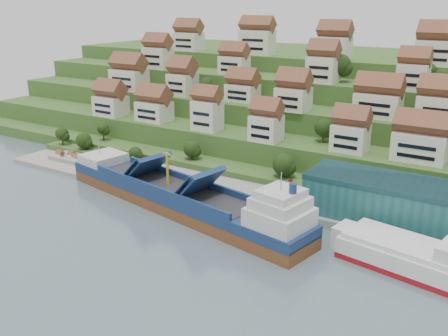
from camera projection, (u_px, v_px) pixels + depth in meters
The scene contains 11 objects.
ground at pixel (206, 214), 127.67m from camera, with size 300.00×300.00×0.00m, color slate.
quay at pixel (302, 207), 129.31m from camera, with size 180.00×14.00×2.20m, color gray.
pebble_beach at pixel (82, 163), 166.35m from camera, with size 45.00×20.00×1.00m, color gray.
hillside at pixel (345, 106), 207.54m from camera, with size 260.00×128.00×31.00m.
hillside_village at pixel (306, 87), 168.38m from camera, with size 156.16×64.33×29.78m.
hillside_trees at pixel (272, 107), 164.66m from camera, with size 146.37×62.42×31.93m.
warehouse at pixel (437, 209), 112.88m from camera, with size 60.00×15.00×10.00m, color #225D5C.
flagpole at pixel (288, 191), 124.41m from camera, with size 1.28×0.16×8.00m.
beach_huts at pixel (74, 159), 165.84m from camera, with size 14.40×3.70×2.20m.
cargo_ship at pixel (185, 199), 128.46m from camera, with size 80.16×26.86×17.59m.
second_ship at pixel (423, 260), 99.28m from camera, with size 33.23×16.90×9.20m.
Camera 1 is at (66.25, -96.94, 51.74)m, focal length 40.00 mm.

